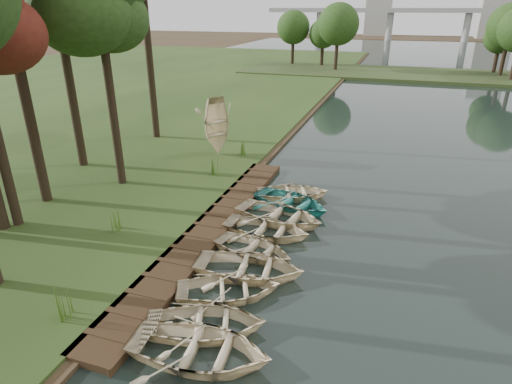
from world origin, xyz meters
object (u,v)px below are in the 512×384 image
(boardwalk, at_px, (211,229))
(rowboat_0, at_px, (199,347))
(rowboat_2, at_px, (229,287))
(stored_rowboat, at_px, (217,148))
(rowboat_1, at_px, (205,322))

(boardwalk, bearing_deg, rowboat_0, -68.18)
(boardwalk, height_order, rowboat_2, rowboat_2)
(rowboat_0, xyz_separation_m, stored_rowboat, (-6.23, 15.66, 0.21))
(boardwalk, distance_m, rowboat_0, 7.25)
(rowboat_2, distance_m, stored_rowboat, 14.14)
(stored_rowboat, bearing_deg, rowboat_2, -121.27)
(rowboat_0, relative_size, rowboat_2, 1.15)
(rowboat_0, distance_m, rowboat_1, 1.06)
(boardwalk, relative_size, rowboat_0, 4.05)
(boardwalk, distance_m, rowboat_2, 4.58)
(boardwalk, relative_size, stored_rowboat, 4.45)
(rowboat_0, xyz_separation_m, rowboat_1, (-0.30, 1.01, -0.04))
(rowboat_1, height_order, rowboat_2, rowboat_1)
(rowboat_1, xyz_separation_m, rowboat_2, (-0.00, 1.80, -0.01))
(rowboat_1, height_order, stored_rowboat, stored_rowboat)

